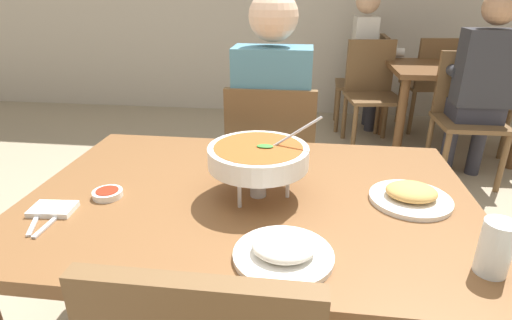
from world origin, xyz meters
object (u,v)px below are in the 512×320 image
(chair_diner_main, at_px, (271,161))
(chair_bg_right, at_px, (371,87))
(curry_bowl, at_px, (258,157))
(chair_bg_middle, at_px, (369,77))
(diner_main, at_px, (273,114))
(dining_table_far, at_px, (451,82))
(chair_bg_window, at_px, (433,80))
(sauce_dish, at_px, (108,193))
(drink_glass, at_px, (495,250))
(rice_plate, at_px, (283,251))
(patron_bg_middle, at_px, (367,52))
(appetizer_plate, at_px, (411,195))
(chair_bg_left, at_px, (467,109))
(patron_bg_left, at_px, (483,78))
(dining_table_main, at_px, (250,220))

(chair_diner_main, height_order, chair_bg_right, same)
(curry_bowl, distance_m, chair_bg_middle, 3.04)
(diner_main, distance_m, curry_bowl, 0.81)
(dining_table_far, height_order, chair_bg_window, chair_bg_window)
(sauce_dish, height_order, drink_glass, drink_glass)
(drink_glass, relative_size, chair_bg_middle, 0.14)
(chair_bg_middle, bearing_deg, rice_plate, -101.03)
(chair_bg_middle, distance_m, patron_bg_middle, 0.24)
(appetizer_plate, relative_size, chair_bg_left, 0.27)
(dining_table_far, xyz_separation_m, chair_bg_left, (-0.03, -0.50, -0.09))
(diner_main, xyz_separation_m, chair_bg_left, (1.31, 1.09, -0.24))
(dining_table_far, relative_size, chair_bg_left, 1.11)
(chair_bg_middle, height_order, chair_bg_right, same)
(drink_glass, xyz_separation_m, chair_bg_middle, (0.17, 3.23, -0.27))
(curry_bowl, xyz_separation_m, chair_bg_left, (1.29, 1.89, -0.34))
(rice_plate, relative_size, chair_bg_left, 0.27)
(chair_diner_main, height_order, chair_bg_left, same)
(chair_diner_main, bearing_deg, chair_bg_middle, 70.77)
(chair_bg_middle, height_order, patron_bg_left, patron_bg_left)
(sauce_dish, distance_m, chair_bg_window, 3.46)
(chair_bg_middle, relative_size, chair_bg_window, 1.00)
(patron_bg_left, bearing_deg, drink_glass, -109.66)
(dining_table_main, height_order, rice_plate, rice_plate)
(curry_bowl, height_order, chair_bg_middle, curry_bowl)
(diner_main, distance_m, appetizer_plate, 0.92)
(dining_table_main, distance_m, chair_bg_window, 3.18)
(sauce_dish, height_order, dining_table_far, sauce_dish)
(dining_table_far, bearing_deg, chair_bg_left, -93.21)
(dining_table_far, xyz_separation_m, chair_bg_middle, (-0.59, 0.54, -0.09))
(drink_glass, relative_size, chair_bg_right, 0.14)
(drink_glass, xyz_separation_m, patron_bg_middle, (0.13, 3.23, -0.04))
(sauce_dish, height_order, patron_bg_left, patron_bg_left)
(chair_bg_left, relative_size, chair_bg_right, 1.00)
(chair_bg_middle, distance_m, chair_bg_window, 0.59)
(diner_main, xyz_separation_m, chair_bg_right, (0.72, 1.71, -0.24))
(dining_table_main, bearing_deg, dining_table_far, 60.59)
(patron_bg_middle, bearing_deg, chair_bg_right, -89.01)
(chair_bg_right, bearing_deg, diner_main, -112.92)
(patron_bg_middle, bearing_deg, drink_glass, -92.22)
(chair_bg_left, height_order, patron_bg_middle, patron_bg_middle)
(appetizer_plate, relative_size, chair_bg_window, 0.27)
(sauce_dish, bearing_deg, rice_plate, -23.24)
(chair_bg_right, xyz_separation_m, chair_bg_window, (0.62, 0.38, 0.00))
(chair_diner_main, height_order, drink_glass, chair_diner_main)
(sauce_dish, bearing_deg, curry_bowl, 8.37)
(rice_plate, relative_size, appetizer_plate, 1.00)
(diner_main, xyz_separation_m, curry_bowl, (0.03, -0.80, 0.11))
(drink_glass, bearing_deg, curry_bowl, 152.14)
(chair_bg_left, bearing_deg, patron_bg_middle, 119.64)
(dining_table_main, distance_m, curry_bowl, 0.23)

